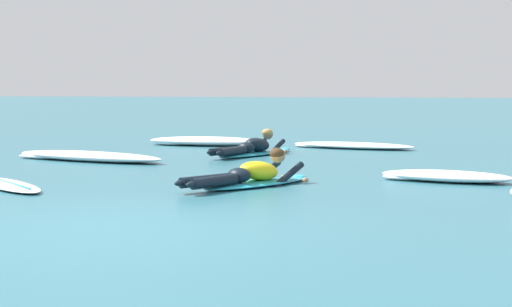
{
  "coord_description": "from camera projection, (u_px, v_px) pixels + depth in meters",
  "views": [
    {
      "loc": [
        2.95,
        -7.98,
        1.41
      ],
      "look_at": [
        0.42,
        6.33,
        0.21
      ],
      "focal_mm": 61.24,
      "sensor_mm": 36.0,
      "label": 1
    }
  ],
  "objects": [
    {
      "name": "whitewater_mid_right",
      "position": [
        207.0,
        141.0,
        19.24
      ],
      "size": [
        2.7,
        1.11,
        0.2
      ],
      "color": "white",
      "rests_on": "ground"
    },
    {
      "name": "surfer_far",
      "position": [
        253.0,
        148.0,
        16.63
      ],
      "size": [
        1.4,
        2.54,
        0.54
      ],
      "color": "#2DB2D1",
      "rests_on": "ground"
    },
    {
      "name": "drifting_surfboard",
      "position": [
        7.0,
        185.0,
        11.66
      ],
      "size": [
        1.84,
        1.89,
        0.16
      ],
      "color": "white",
      "rests_on": "ground"
    },
    {
      "name": "whitewater_far_band",
      "position": [
        447.0,
        176.0,
        12.31
      ],
      "size": [
        2.0,
        1.19,
        0.16
      ],
      "color": "white",
      "rests_on": "ground"
    },
    {
      "name": "whitewater_mid_left",
      "position": [
        353.0,
        146.0,
        18.4
      ],
      "size": [
        2.79,
        1.53,
        0.13
      ],
      "color": "white",
      "rests_on": "ground"
    },
    {
      "name": "surfer_near",
      "position": [
        252.0,
        176.0,
        11.75
      ],
      "size": [
        1.63,
        2.27,
        0.55
      ],
      "color": "#2DB2D1",
      "rests_on": "ground"
    },
    {
      "name": "ground_plane",
      "position": [
        267.0,
        149.0,
        18.28
      ],
      "size": [
        120.0,
        120.0,
        0.0
      ],
      "primitive_type": "plane",
      "color": "#2D6B7A"
    },
    {
      "name": "whitewater_back",
      "position": [
        89.0,
        156.0,
        15.5
      ],
      "size": [
        3.18,
        1.66,
        0.17
      ],
      "color": "white",
      "rests_on": "ground"
    }
  ]
}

